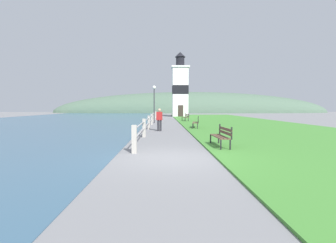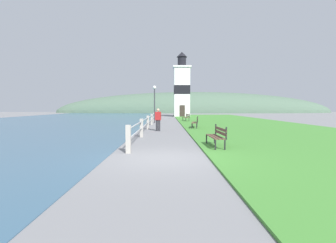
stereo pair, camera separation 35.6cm
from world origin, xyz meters
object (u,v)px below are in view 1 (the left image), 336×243
park_bench_far (186,117)px  person_strolling (159,119)px  lighthouse (180,89)px  lamp_post (154,97)px  park_bench_near (222,135)px  park_bench_midway (196,122)px

park_bench_far → person_strolling: 12.77m
lighthouse → person_strolling: bearing=-96.8°
park_bench_far → lighthouse: size_ratio=0.16×
park_bench_far → lamp_post: lamp_post is taller
park_bench_far → person_strolling: (-2.99, -12.41, 0.33)m
park_bench_near → park_bench_midway: (0.20, 9.82, 0.00)m
park_bench_far → person_strolling: person_strolling is taller
lamp_post → park_bench_midway: bearing=-63.5°
park_bench_near → park_bench_far: (0.27, 20.06, -0.00)m
person_strolling → lamp_post: bearing=19.7°
park_bench_near → park_bench_midway: 9.83m
park_bench_midway → person_strolling: person_strolling is taller
park_bench_near → lamp_post: size_ratio=0.47×
park_bench_near → park_bench_midway: same height
person_strolling → park_bench_far: bearing=2.1°
park_bench_midway → park_bench_far: 10.23m
lighthouse → lamp_post: (-3.96, -18.11, -2.16)m
lamp_post → park_bench_near: bearing=-78.7°
park_bench_near → person_strolling: 8.12m
person_strolling → park_bench_near: bearing=-144.8°
lighthouse → park_bench_far: bearing=-91.2°
park_bench_near → park_bench_far: 20.06m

